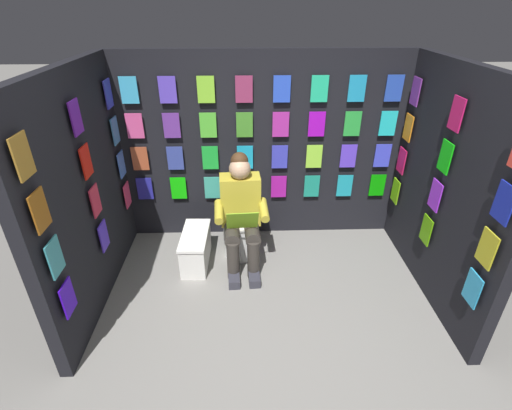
{
  "coord_description": "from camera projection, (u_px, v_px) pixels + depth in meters",
  "views": [
    {
      "loc": [
        0.2,
        1.87,
        2.49
      ],
      "look_at": [
        0.1,
        -1.07,
        0.85
      ],
      "focal_mm": 26.37,
      "sensor_mm": 36.0,
      "label": 1
    }
  ],
  "objects": [
    {
      "name": "ground_plane",
      "position": [
        273.0,
        371.0,
        2.85
      ],
      "size": [
        30.0,
        30.0,
        0.0
      ],
      "primitive_type": "plane",
      "color": "gray"
    },
    {
      "name": "display_wall_back",
      "position": [
        262.0,
        149.0,
        4.09
      ],
      "size": [
        3.1,
        0.14,
        2.06
      ],
      "color": "black",
      "rests_on": "ground"
    },
    {
      "name": "display_wall_left",
      "position": [
        446.0,
        189.0,
        3.25
      ],
      "size": [
        0.14,
        1.95,
        2.06
      ],
      "color": "black",
      "rests_on": "ground"
    },
    {
      "name": "display_wall_right",
      "position": [
        84.0,
        195.0,
        3.16
      ],
      "size": [
        0.14,
        1.95,
        2.06
      ],
      "color": "black",
      "rests_on": "ground"
    },
    {
      "name": "toilet",
      "position": [
        241.0,
        224.0,
        4.08
      ],
      "size": [
        0.41,
        0.56,
        0.77
      ],
      "rotation": [
        0.0,
        0.0,
        0.06
      ],
      "color": "white",
      "rests_on": "ground"
    },
    {
      "name": "person_reading",
      "position": [
        241.0,
        213.0,
        3.75
      ],
      "size": [
        0.54,
        0.7,
        1.19
      ],
      "rotation": [
        0.0,
        0.0,
        0.06
      ],
      "color": "gold",
      "rests_on": "ground"
    },
    {
      "name": "comic_longbox_near",
      "position": [
        196.0,
        248.0,
        3.93
      ],
      "size": [
        0.28,
        0.61,
        0.36
      ],
      "rotation": [
        0.0,
        0.0,
        -0.03
      ],
      "color": "white",
      "rests_on": "ground"
    }
  ]
}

